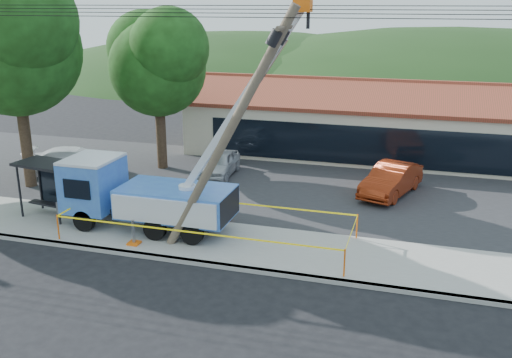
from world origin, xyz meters
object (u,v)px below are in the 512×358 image
(leaning_pole, at_px, (234,123))
(car_silver, at_px, (220,177))
(bus_shelter, at_px, (50,176))
(car_white, at_px, (77,177))
(car_red, at_px, (390,196))
(utility_truck, at_px, (144,192))

(leaning_pole, bearing_deg, car_silver, 113.45)
(bus_shelter, bearing_deg, car_white, 122.79)
(car_red, xyz_separation_m, car_white, (-16.58, -1.51, 0.00))
(bus_shelter, bearing_deg, car_red, 35.63)
(leaning_pole, height_order, car_silver, leaning_pole)
(car_silver, bearing_deg, leaning_pole, -70.35)
(car_red, distance_m, car_white, 16.65)
(car_silver, height_order, car_white, car_white)
(car_silver, relative_size, car_white, 0.77)
(car_silver, distance_m, car_red, 9.12)
(car_silver, bearing_deg, car_white, -168.01)
(car_red, relative_size, car_white, 0.89)
(bus_shelter, distance_m, car_red, 15.87)
(utility_truck, distance_m, car_white, 9.39)
(utility_truck, xyz_separation_m, car_silver, (0.36, 7.99, -1.69))
(car_red, bearing_deg, utility_truck, -123.77)
(utility_truck, xyz_separation_m, leaning_pole, (4.32, -1.16, 3.36))
(leaning_pole, relative_size, car_red, 1.97)
(car_white, bearing_deg, car_silver, -92.75)
(utility_truck, bearing_deg, car_silver, 87.44)
(utility_truck, distance_m, bus_shelter, 4.57)
(utility_truck, relative_size, leaning_pole, 1.13)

